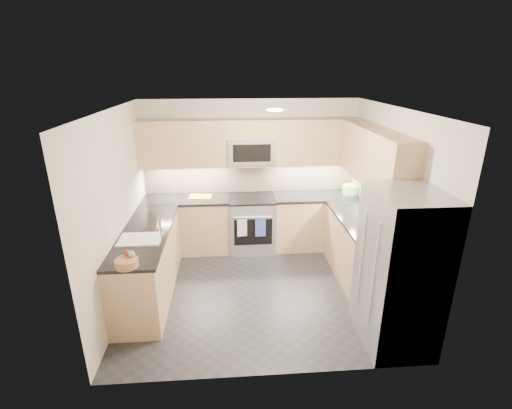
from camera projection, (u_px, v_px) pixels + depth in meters
name	position (u px, v px, depth m)	size (l,w,h in m)	color
floor	(258.00, 288.00, 5.30)	(3.60, 3.20, 0.00)	#25252A
ceiling	(258.00, 109.00, 4.44)	(3.60, 3.20, 0.02)	beige
wall_back	(250.00, 174.00, 6.37)	(3.60, 0.02, 2.50)	#BDB2A4
wall_front	(272.00, 268.00, 3.37)	(3.60, 0.02, 2.50)	#BDB2A4
wall_left	(118.00, 210.00, 4.74)	(0.02, 3.20, 2.50)	#BDB2A4
wall_right	(391.00, 203.00, 5.00)	(0.02, 3.20, 2.50)	#BDB2A4
base_cab_back_left	(188.00, 225.00, 6.29)	(1.42, 0.60, 0.90)	tan
base_cab_back_right	(314.00, 222.00, 6.44)	(1.42, 0.60, 0.90)	tan
base_cab_right	(360.00, 252.00, 5.40)	(0.60, 1.70, 0.90)	tan
base_cab_peninsula	(148.00, 264.00, 5.04)	(0.60, 2.00, 0.90)	tan
countertop_back_left	(186.00, 199.00, 6.12)	(1.42, 0.63, 0.04)	black
countertop_back_right	(316.00, 196.00, 6.28)	(1.42, 0.63, 0.04)	black
countertop_right	(363.00, 222.00, 5.23)	(0.63, 1.70, 0.04)	black
countertop_peninsula	(145.00, 233.00, 4.88)	(0.63, 2.00, 0.04)	black
upper_cab_back	(251.00, 143.00, 6.00)	(3.60, 0.35, 0.75)	tan
upper_cab_right	(375.00, 157.00, 5.04)	(0.35, 1.95, 0.75)	tan
backsplash_back	(251.00, 177.00, 6.38)	(3.60, 0.01, 0.51)	tan
backsplash_right	(377.00, 196.00, 5.44)	(0.01, 2.30, 0.51)	tan
gas_range	(252.00, 224.00, 6.34)	(0.76, 0.65, 0.91)	#9FA3A7
range_cooktop	(252.00, 199.00, 6.18)	(0.76, 0.65, 0.03)	black
oven_door_glass	(253.00, 232.00, 6.03)	(0.62, 0.02, 0.45)	black
oven_handle	(253.00, 217.00, 5.92)	(0.02, 0.02, 0.60)	#B2B5BA
microwave	(251.00, 150.00, 6.02)	(0.76, 0.40, 0.40)	gray
microwave_door	(252.00, 153.00, 5.83)	(0.60, 0.01, 0.28)	black
refrigerator	(399.00, 270.00, 4.02)	(0.70, 0.90, 1.80)	#94959B
fridge_handle_left	(373.00, 276.00, 3.81)	(0.02, 0.02, 1.20)	#B2B5BA
fridge_handle_right	(361.00, 259.00, 4.14)	(0.02, 0.02, 1.20)	#B2B5BA
sink_basin	(141.00, 244.00, 4.66)	(0.52, 0.38, 0.16)	white
faucet	(160.00, 229.00, 4.61)	(0.03, 0.03, 0.28)	silver
utensil_bowl	(351.00, 189.00, 6.32)	(0.27, 0.27, 0.15)	#76C454
cutting_board	(200.00, 196.00, 6.18)	(0.37, 0.26, 0.01)	orange
fruit_basket	(127.00, 263.00, 4.00)	(0.25, 0.25, 0.09)	#976B46
fruit_apple	(128.00, 253.00, 4.07)	(0.07, 0.07, 0.07)	red
fruit_pear	(132.00, 254.00, 4.04)	(0.08, 0.08, 0.08)	#4DB550
dish_towel_check	(242.00, 228.00, 5.95)	(0.16, 0.01, 0.29)	silver
dish_towel_blue	(260.00, 227.00, 5.97)	(0.17, 0.01, 0.32)	#364596
fruit_orange	(130.00, 255.00, 4.04)	(0.06, 0.06, 0.06)	#D55E17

